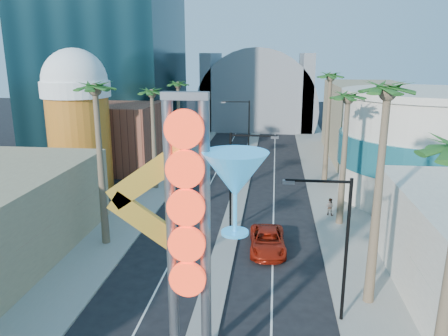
# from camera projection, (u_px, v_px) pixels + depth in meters

# --- Properties ---
(sidewalk_west) EXTENTS (5.00, 100.00, 0.15)m
(sidewalk_west) POSITION_uv_depth(u_px,v_px,m) (163.00, 175.00, 51.21)
(sidewalk_west) COLOR gray
(sidewalk_west) RESTS_ON ground
(sidewalk_east) EXTENTS (5.00, 100.00, 0.15)m
(sidewalk_east) POSITION_uv_depth(u_px,v_px,m) (328.00, 181.00, 49.08)
(sidewalk_east) COLOR gray
(sidewalk_east) RESTS_ON ground
(median) EXTENTS (1.60, 84.00, 0.15)m
(median) POSITION_uv_depth(u_px,v_px,m) (245.00, 171.00, 53.03)
(median) COLOR gray
(median) RESTS_ON ground
(brick_filler_west) EXTENTS (10.00, 10.00, 8.00)m
(brick_filler_west) POSITION_uv_depth(u_px,v_px,m) (116.00, 136.00, 53.82)
(brick_filler_west) COLOR brown
(brick_filler_west) RESTS_ON ground
(filler_east) EXTENTS (10.00, 20.00, 10.00)m
(filler_east) POSITION_uv_depth(u_px,v_px,m) (368.00, 121.00, 59.59)
(filler_east) COLOR #94815F
(filler_east) RESTS_ON ground
(beer_mug) EXTENTS (7.00, 7.00, 14.50)m
(beer_mug) POSITION_uv_depth(u_px,v_px,m) (78.00, 114.00, 45.27)
(beer_mug) COLOR #AD7217
(beer_mug) RESTS_ON ground
(turquoise_building) EXTENTS (16.60, 16.60, 10.60)m
(turquoise_building) POSITION_uv_depth(u_px,v_px,m) (427.00, 146.00, 42.01)
(turquoise_building) COLOR beige
(turquoise_building) RESTS_ON ground
(canopy) EXTENTS (22.00, 16.00, 22.00)m
(canopy) POSITION_uv_depth(u_px,v_px,m) (258.00, 105.00, 84.61)
(canopy) COLOR slate
(canopy) RESTS_ON ground
(neon_sign) EXTENTS (6.53, 2.60, 12.55)m
(neon_sign) POSITION_uv_depth(u_px,v_px,m) (208.00, 224.00, 17.44)
(neon_sign) COLOR gray
(neon_sign) RESTS_ON ground
(streetlight_0) EXTENTS (3.79, 0.25, 8.00)m
(streetlight_0) POSITION_uv_depth(u_px,v_px,m) (237.00, 172.00, 34.45)
(streetlight_0) COLOR black
(streetlight_0) RESTS_ON ground
(streetlight_1) EXTENTS (3.79, 0.25, 8.00)m
(streetlight_1) POSITION_uv_depth(u_px,v_px,m) (245.00, 124.00, 57.63)
(streetlight_1) COLOR black
(streetlight_1) RESTS_ON ground
(streetlight_2) EXTENTS (3.45, 0.25, 8.00)m
(streetlight_2) POSITION_uv_depth(u_px,v_px,m) (338.00, 238.00, 22.25)
(streetlight_2) COLOR black
(streetlight_2) RESTS_ON ground
(palm_1) EXTENTS (2.40, 2.40, 12.70)m
(palm_1) POSITION_uv_depth(u_px,v_px,m) (96.00, 100.00, 30.17)
(palm_1) COLOR brown
(palm_1) RESTS_ON ground
(palm_2) EXTENTS (2.40, 2.40, 11.20)m
(palm_2) POSITION_uv_depth(u_px,v_px,m) (152.00, 99.00, 43.96)
(palm_2) COLOR brown
(palm_2) RESTS_ON ground
(palm_3) EXTENTS (2.40, 2.40, 11.20)m
(palm_3) POSITION_uv_depth(u_px,v_px,m) (178.00, 90.00, 55.49)
(palm_3) COLOR brown
(palm_3) RESTS_ON ground
(palm_5) EXTENTS (2.40, 2.40, 13.20)m
(palm_5) POSITION_uv_depth(u_px,v_px,m) (386.00, 107.00, 22.27)
(palm_5) COLOR brown
(palm_5) RESTS_ON ground
(palm_6) EXTENTS (2.40, 2.40, 11.70)m
(palm_6) POSITION_uv_depth(u_px,v_px,m) (348.00, 106.00, 34.14)
(palm_6) COLOR brown
(palm_6) RESTS_ON ground
(palm_7) EXTENTS (2.40, 2.40, 12.70)m
(palm_7) POSITION_uv_depth(u_px,v_px,m) (330.00, 84.00, 45.44)
(palm_7) COLOR brown
(palm_7) RESTS_ON ground
(red_pickup) EXTENTS (2.79, 5.57, 1.51)m
(red_pickup) POSITION_uv_depth(u_px,v_px,m) (268.00, 241.00, 31.64)
(red_pickup) COLOR #A11D0C
(red_pickup) RESTS_ON ground
(pedestrian_b) EXTENTS (0.94, 0.87, 1.54)m
(pedestrian_b) POSITION_uv_depth(u_px,v_px,m) (330.00, 207.00, 38.26)
(pedestrian_b) COLOR gray
(pedestrian_b) RESTS_ON sidewalk_east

